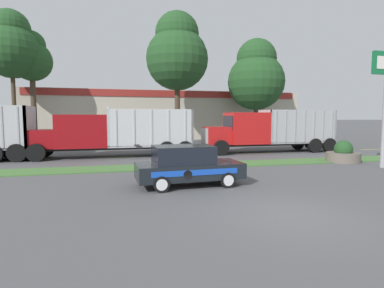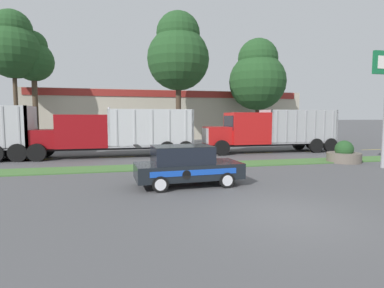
{
  "view_description": "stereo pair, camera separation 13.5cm",
  "coord_description": "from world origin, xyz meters",
  "views": [
    {
      "loc": [
        -4.64,
        -7.4,
        2.78
      ],
      "look_at": [
        -0.6,
        9.27,
        1.26
      ],
      "focal_mm": 28.0,
      "sensor_mm": 36.0,
      "label": 1
    },
    {
      "loc": [
        -4.51,
        -7.44,
        2.78
      ],
      "look_at": [
        -0.6,
        9.27,
        1.26
      ],
      "focal_mm": 28.0,
      "sensor_mm": 36.0,
      "label": 2
    }
  ],
  "objects": [
    {
      "name": "rally_car",
      "position": [
        -1.99,
        4.41,
        0.84
      ],
      "size": [
        4.38,
        2.15,
        1.67
      ],
      "color": "black",
      "rests_on": "ground_plane"
    },
    {
      "name": "centre_line_2",
      "position": [
        -10.29,
        14.12,
        0.0
      ],
      "size": [
        2.4,
        0.14,
        0.01
      ],
      "primitive_type": "cube",
      "color": "yellow",
      "rests_on": "ground_plane"
    },
    {
      "name": "centre_line_4",
      "position": [
        0.51,
        14.12,
        0.0
      ],
      "size": [
        2.4,
        0.14,
        0.01
      ],
      "primitive_type": "cube",
      "color": "yellow",
      "rests_on": "ground_plane"
    },
    {
      "name": "tree_behind_centre",
      "position": [
        -14.83,
        25.99,
        9.81
      ],
      "size": [
        5.31,
        5.31,
        13.29
      ],
      "color": "#473828",
      "rests_on": "ground_plane"
    },
    {
      "name": "tree_behind_right",
      "position": [
        11.26,
        25.87,
        7.69
      ],
      "size": [
        6.7,
        6.7,
        12.04
      ],
      "color": "#473828",
      "rests_on": "ground_plane"
    },
    {
      "name": "centre_line_5",
      "position": [
        5.91,
        14.12,
        0.0
      ],
      "size": [
        2.4,
        0.14,
        0.01
      ],
      "primitive_type": "cube",
      "color": "yellow",
      "rests_on": "ground_plane"
    },
    {
      "name": "centre_line_7",
      "position": [
        16.71,
        14.12,
        0.0
      ],
      "size": [
        2.4,
        0.14,
        0.01
      ],
      "primitive_type": "cube",
      "color": "yellow",
      "rests_on": "ground_plane"
    },
    {
      "name": "centre_line_6",
      "position": [
        11.31,
        14.12,
        0.0
      ],
      "size": [
        2.4,
        0.14,
        0.01
      ],
      "primitive_type": "cube",
      "color": "yellow",
      "rests_on": "ground_plane"
    },
    {
      "name": "stone_planter",
      "position": [
        8.91,
        8.4,
        0.48
      ],
      "size": [
        2.0,
        2.0,
        1.36
      ],
      "color": "#6B6056",
      "rests_on": "ground_plane"
    },
    {
      "name": "dump_truck_lead",
      "position": [
        6.06,
        14.42,
        1.67
      ],
      "size": [
        10.72,
        2.67,
        3.38
      ],
      "color": "black",
      "rests_on": "ground_plane"
    },
    {
      "name": "centre_line_3",
      "position": [
        -4.89,
        14.12,
        0.0
      ],
      "size": [
        2.4,
        0.14,
        0.01
      ],
      "primitive_type": "cube",
      "color": "yellow",
      "rests_on": "ground_plane"
    },
    {
      "name": "ground_plane",
      "position": [
        0.0,
        0.0,
        0.0
      ],
      "size": [
        600.0,
        600.0,
        0.0
      ],
      "primitive_type": "plane",
      "color": "#515154"
    },
    {
      "name": "store_building_backdrop",
      "position": [
        1.5,
        35.16,
        3.07
      ],
      "size": [
        35.11,
        12.1,
        6.13
      ],
      "color": "#BCB29E",
      "rests_on": "ground_plane"
    },
    {
      "name": "tree_behind_left",
      "position": [
        -13.29,
        26.94,
        8.87
      ],
      "size": [
        4.08,
        4.08,
        11.64
      ],
      "color": "#473828",
      "rests_on": "ground_plane"
    },
    {
      "name": "tree_behind_far_right",
      "position": [
        1.23,
        23.27,
        9.34
      ],
      "size": [
        6.33,
        6.33,
        13.47
      ],
      "color": "#473828",
      "rests_on": "ground_plane"
    },
    {
      "name": "grass_verge",
      "position": [
        0.0,
        9.1,
        0.03
      ],
      "size": [
        120.0,
        2.03,
        0.06
      ],
      "primitive_type": "cube",
      "color": "#477538",
      "rests_on": "ground_plane"
    },
    {
      "name": "dump_truck_mid",
      "position": [
        -6.09,
        14.3,
        1.61
      ],
      "size": [
        11.33,
        2.76,
        3.47
      ],
      "color": "black",
      "rests_on": "ground_plane"
    }
  ]
}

